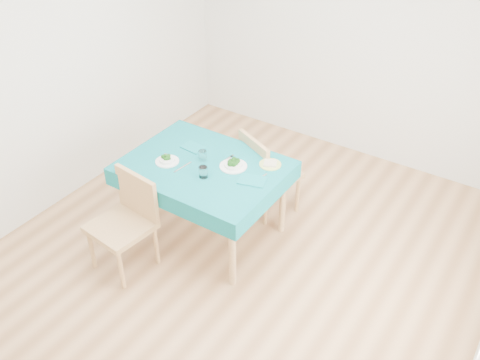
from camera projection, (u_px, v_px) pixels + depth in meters
The scene contains 16 objects.
room_shell at pixel (240, 125), 3.97m from camera, with size 4.02×4.52×2.73m.
table at pixel (205, 200), 4.82m from camera, with size 1.36×1.03×0.76m, color #09656C.
chair_near at pixel (118, 212), 4.35m from camera, with size 0.47×0.51×1.16m, color tan.
chair_far at pixel (272, 159), 5.02m from camera, with size 0.46×0.50×1.14m, color tan.
bowl_near at pixel (167, 159), 4.62m from camera, with size 0.21×0.21×0.06m, color white, non-canonical shape.
bowl_far at pixel (233, 163), 4.56m from camera, with size 0.24×0.24×0.07m, color white, non-canonical shape.
fork_near at pixel (161, 160), 4.66m from camera, with size 0.02×0.18×0.00m, color silver.
knife_near at pixel (183, 167), 4.57m from camera, with size 0.02×0.21×0.00m, color silver.
fork_far at pixel (226, 160), 4.67m from camera, with size 0.02×0.16×0.00m, color silver.
knife_far at pixel (259, 179), 4.43m from camera, with size 0.02×0.20×0.00m, color silver.
napkin_near at pixel (193, 147), 4.83m from camera, with size 0.20×0.14×0.01m, color #0E7177.
napkin_far at pixel (252, 180), 4.40m from camera, with size 0.22×0.16×0.01m, color #0E7177.
tumbler_center at pixel (203, 155), 4.64m from camera, with size 0.07×0.07×0.09m, color white.
tumbler_side at pixel (203, 172), 4.43m from camera, with size 0.07×0.07×0.10m, color white.
side_plate at pixel (270, 164), 4.60m from camera, with size 0.19×0.19×0.01m, color #C8D568.
bread_slice at pixel (270, 163), 4.59m from camera, with size 0.11×0.11×0.02m, color beige.
Camera 1 is at (1.92, -2.90, 3.30)m, focal length 40.00 mm.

